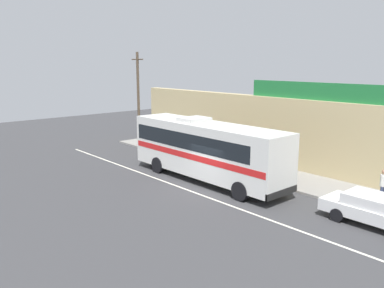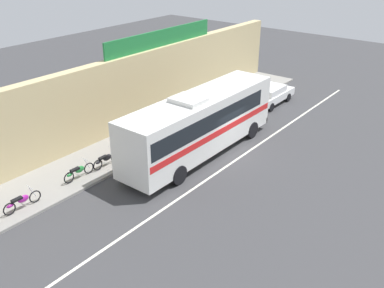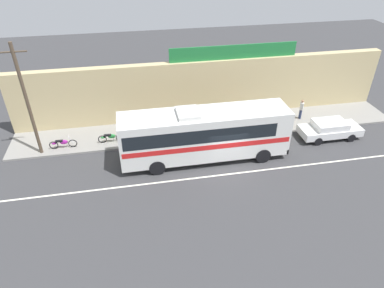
% 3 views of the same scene
% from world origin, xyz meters
% --- Properties ---
extents(ground_plane, '(70.00, 70.00, 0.00)m').
position_xyz_m(ground_plane, '(0.00, 0.00, 0.00)').
color(ground_plane, '#3A3A3D').
extents(sidewalk_slab, '(30.00, 3.60, 0.14)m').
position_xyz_m(sidewalk_slab, '(0.00, 5.20, 0.07)').
color(sidewalk_slab, gray).
rests_on(sidewalk_slab, ground_plane).
extents(storefront_facade, '(30.00, 0.70, 4.80)m').
position_xyz_m(storefront_facade, '(0.00, 7.35, 2.40)').
color(storefront_facade, tan).
rests_on(storefront_facade, ground_plane).
extents(storefront_billboard, '(10.16, 0.12, 1.10)m').
position_xyz_m(storefront_billboard, '(2.29, 7.35, 5.35)').
color(storefront_billboard, '#1E7538').
rests_on(storefront_billboard, storefront_facade).
extents(road_center_stripe, '(30.00, 0.14, 0.01)m').
position_xyz_m(road_center_stripe, '(0.00, -0.80, 0.00)').
color(road_center_stripe, silver).
rests_on(road_center_stripe, ground_plane).
extents(intercity_bus, '(11.26, 2.65, 3.78)m').
position_xyz_m(intercity_bus, '(-1.40, 1.29, 2.07)').
color(intercity_bus, silver).
rests_on(intercity_bus, ground_plane).
extents(parked_car, '(4.59, 1.91, 1.37)m').
position_xyz_m(parked_car, '(8.57, 2.20, 0.74)').
color(parked_car, silver).
rests_on(parked_car, ground_plane).
extents(utility_pole, '(1.60, 0.22, 7.83)m').
position_xyz_m(utility_pole, '(-12.51, 3.91, 4.19)').
color(utility_pole, brown).
rests_on(utility_pole, sidewalk_slab).
extents(motorcycle_green, '(1.86, 0.56, 0.94)m').
position_xyz_m(motorcycle_green, '(-5.90, 4.26, 0.57)').
color(motorcycle_green, black).
rests_on(motorcycle_green, sidewalk_slab).
extents(motorcycle_black, '(1.90, 0.56, 0.94)m').
position_xyz_m(motorcycle_black, '(-7.68, 4.37, 0.57)').
color(motorcycle_black, black).
rests_on(motorcycle_black, sidewalk_slab).
extents(motorcycle_orange, '(1.93, 0.56, 0.94)m').
position_xyz_m(motorcycle_orange, '(-11.05, 4.19, 0.57)').
color(motorcycle_orange, black).
rests_on(motorcycle_orange, sidewalk_slab).
extents(pedestrian_far_left, '(0.30, 0.48, 1.71)m').
position_xyz_m(pedestrian_far_left, '(-0.16, 5.72, 1.14)').
color(pedestrian_far_left, black).
rests_on(pedestrian_far_left, sidewalk_slab).
extents(pedestrian_by_curb, '(0.30, 0.48, 1.69)m').
position_xyz_m(pedestrian_by_curb, '(7.62, 5.13, 1.13)').
color(pedestrian_by_curb, navy).
rests_on(pedestrian_by_curb, sidewalk_slab).
extents(pedestrian_far_right, '(0.30, 0.48, 1.75)m').
position_xyz_m(pedestrian_far_right, '(2.31, 5.22, 1.16)').
color(pedestrian_far_right, navy).
rests_on(pedestrian_far_right, sidewalk_slab).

